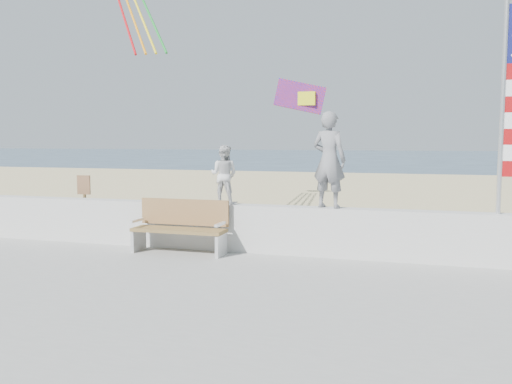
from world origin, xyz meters
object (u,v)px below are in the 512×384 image
Objects in this scene: flag at (511,98)px; child at (224,175)px; adult at (329,160)px; bench at (181,226)px.

child is at bearing 180.00° from flag.
adult is 1.54× the size of child.
child reaches higher than bench.
flag reaches higher than child.
adult is 3.16m from flag.
flag is at bearing 4.54° from bench.
flag is (5.72, 0.45, 2.30)m from bench.
adult is at bearing 179.99° from flag.
bench is 6.18m from flag.
bench is (-0.71, -0.45, -0.96)m from child.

